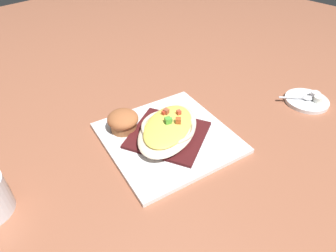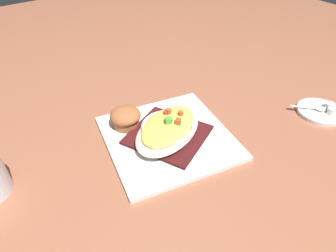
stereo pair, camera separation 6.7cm
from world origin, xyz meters
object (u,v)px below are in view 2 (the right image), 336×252
Objects in this scene: creamer_saucer at (320,112)px; square_plate at (168,138)px; gratin_dish at (168,128)px; creamer_cup_0 at (332,111)px; muffin at (125,117)px; spoon at (318,108)px; creamer_cup_1 at (330,106)px.

square_plate is at bearing -22.32° from creamer_saucer.
gratin_dish reaches higher than creamer_cup_0.
spoon is (-0.44, 0.25, -0.02)m from muffin.
gratin_dish is 2.01× the size of creamer_saucer.
gratin_dish reaches higher than square_plate.
creamer_cup_0 is at bearing 112.91° from spoon.
creamer_cup_0 is (-0.39, 0.18, 0.01)m from square_plate.
creamer_cup_0 is at bearing 148.58° from muffin.
muffin reaches higher than creamer_cup_0.
square_plate is at bearing 122.37° from muffin.
muffin is at bearing -29.27° from spoon.
creamer_saucer is 0.03m from creamer_cup_0.
gratin_dish is (-0.00, -0.00, 0.03)m from square_plate.
muffin is 0.94× the size of spoon.
square_plate and creamer_saucer have the same top height.
spoon is at bearing 158.06° from square_plate.
square_plate is 0.43m from creamer_cup_0.
muffin is at bearing -31.42° from creamer_cup_0.
creamer_cup_0 is (-0.01, 0.03, 0.00)m from spoon.
creamer_cup_1 is (-0.41, 0.17, 0.01)m from square_plate.
creamer_cup_0 reaches higher than spoon.
gratin_dish reaches higher than spoon.
creamer_cup_0 and creamer_cup_1 have the same top height.
square_plate is 0.11m from muffin.
square_plate is at bearing -24.98° from creamer_cup_0.
creamer_cup_0 is (-0.01, 0.02, 0.01)m from creamer_saucer.
creamer_cup_0 is (-0.39, 0.18, -0.02)m from gratin_dish.
gratin_dish is at bearing -166.19° from square_plate.
square_plate is 0.44m from creamer_cup_1.
muffin is 3.09× the size of creamer_cup_1.
muffin is 0.53m from creamer_cup_0.
muffin is at bearing -29.49° from creamer_saucer.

